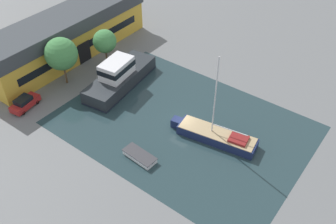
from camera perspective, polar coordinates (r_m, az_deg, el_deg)
The scene contains 9 objects.
ground_plane at distance 48.03m, azimuth 2.20°, elevation -1.98°, with size 440.00×440.00×0.00m, color slate.
water_canal at distance 48.03m, azimuth 2.20°, elevation -1.98°, with size 22.19×30.76×0.01m, color #23383D.
warehouse_building at distance 62.26m, azimuth -15.15°, elevation 11.24°, with size 29.47×7.74×6.91m.
quay_tree_near_building at distance 57.21m, azimuth -9.63°, elevation 10.57°, with size 3.52×3.52×6.27m.
quay_tree_by_water at distance 54.66m, azimuth -15.97°, elevation 8.51°, with size 4.64×4.64×7.21m.
parked_car at distance 53.68m, azimuth -21.00°, elevation 1.32°, with size 4.41×2.43×1.70m.
sailboat_moored at distance 45.96m, azimuth 7.27°, elevation -3.54°, with size 4.19×11.12×11.66m.
motor_cruiser at distance 54.31m, azimuth -7.41°, elevation 5.44°, with size 13.42×6.02×4.35m.
small_dinghy at distance 43.76m, azimuth -4.34°, elevation -6.71°, with size 1.99×4.28×0.65m.
Camera 1 is at (-29.53, -20.07, 32.13)m, focal length 40.00 mm.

